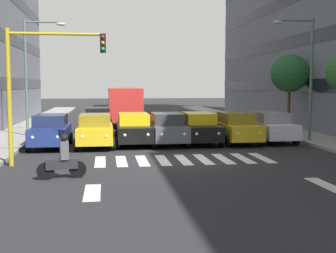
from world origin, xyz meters
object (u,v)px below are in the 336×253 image
object	(u,v)px
car_5	(95,130)
traffic_light_gantry	(37,75)
car_0	(270,127)
car_6	(51,131)
street_lamp_left	(305,67)
street_lamp_right	(32,66)
car_1	(237,128)
car_2	(199,128)
street_tree_1	(290,74)
car_3	(167,128)
motorcycle_with_rider	(62,160)
bus_behind_traffic	(124,102)
car_row2_0	(98,120)
car_4	(134,129)

from	to	relation	value
car_5	traffic_light_gantry	bearing A→B (deg)	67.80
car_0	car_6	distance (m)	12.24
street_lamp_left	street_lamp_right	bearing A→B (deg)	-16.13
car_1	car_2	world-z (taller)	same
traffic_light_gantry	street_lamp_right	size ratio (longest dim) A/B	0.78
car_1	street_tree_1	world-z (taller)	street_tree_1
car_3	traffic_light_gantry	bearing A→B (deg)	43.10
street_lamp_right	motorcycle_with_rider	bearing A→B (deg)	102.94
car_6	bus_behind_traffic	bearing A→B (deg)	-107.55
car_0	bus_behind_traffic	distance (m)	15.36
street_lamp_left	car_1	bearing A→B (deg)	-3.67
car_row2_0	motorcycle_with_rider	xyz separation A→B (m)	(0.99, 15.03, -0.24)
car_0	car_3	distance (m)	6.03
bus_behind_traffic	street_tree_1	distance (m)	13.94
car_1	motorcycle_with_rider	world-z (taller)	car_1
car_1	car_row2_0	bearing A→B (deg)	-40.41
car_1	street_tree_1	bearing A→B (deg)	-135.30
car_0	car_3	bearing A→B (deg)	2.34
car_2	street_tree_1	xyz separation A→B (m)	(-7.43, -5.13, 3.16)
car_3	street_lamp_left	distance (m)	8.49
car_2	street_lamp_right	size ratio (longest dim) A/B	0.63
car_3	car_1	bearing A→B (deg)	179.48
car_3	motorcycle_with_rider	xyz separation A→B (m)	(4.85, 8.44, -0.24)
car_2	car_6	xyz separation A→B (m)	(7.98, 0.44, 0.00)
car_2	car_3	size ratio (longest dim) A/B	1.00
traffic_light_gantry	car_6	bearing A→B (deg)	-88.25
car_0	car_1	xyz separation A→B (m)	(2.10, 0.28, 0.00)
car_1	motorcycle_with_rider	bearing A→B (deg)	43.74
car_1	car_4	distance (m)	5.77
car_2	car_1	bearing A→B (deg)	177.30
car_1	car_6	xyz separation A→B (m)	(10.13, 0.34, 0.00)
car_2	car_4	size ratio (longest dim) A/B	1.00
car_4	street_lamp_left	world-z (taller)	street_lamp_left
car_0	car_4	bearing A→B (deg)	1.52
car_3	motorcycle_with_rider	distance (m)	9.74
car_2	street_lamp_left	world-z (taller)	street_lamp_left
car_1	car_6	size ratio (longest dim) A/B	1.00
car_row2_0	street_lamp_left	world-z (taller)	street_lamp_left
street_lamp_right	car_5	bearing A→B (deg)	129.89
bus_behind_traffic	street_lamp_right	bearing A→B (deg)	57.25
motorcycle_with_rider	street_lamp_left	size ratio (longest dim) A/B	0.25
car_3	car_0	bearing A→B (deg)	-177.66
traffic_light_gantry	street_lamp_right	world-z (taller)	street_lamp_right
car_4	car_5	size ratio (longest dim) A/B	1.00
car_2	car_0	bearing A→B (deg)	-177.56
car_2	car_row2_0	size ratio (longest dim) A/B	1.00
car_1	street_lamp_left	xyz separation A→B (m)	(-3.85, 0.25, 3.40)
car_3	car_6	xyz separation A→B (m)	(6.20, 0.38, 0.00)
traffic_light_gantry	street_tree_1	bearing A→B (deg)	-144.58
car_1	car_6	bearing A→B (deg)	1.94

